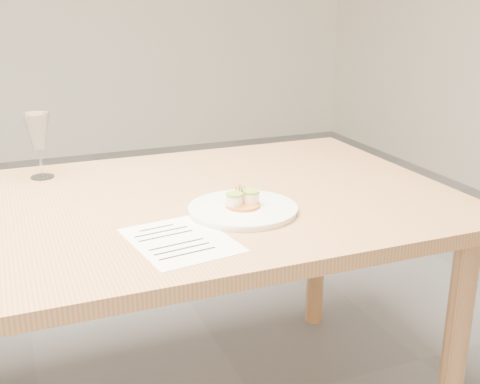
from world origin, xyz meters
name	(u,v)px	position (x,y,z in m)	size (l,w,h in m)	color
dining_table	(22,244)	(0.00, 0.00, 0.68)	(2.40, 1.00, 0.75)	tan
dinner_plate	(243,208)	(0.55, -0.16, 0.76)	(0.29, 0.29, 0.07)	white
recipe_sheet	(180,240)	(0.34, -0.28, 0.75)	(0.25, 0.30, 0.00)	white
wine_glass_3	(38,133)	(0.09, 0.36, 0.89)	(0.08, 0.08, 0.20)	white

